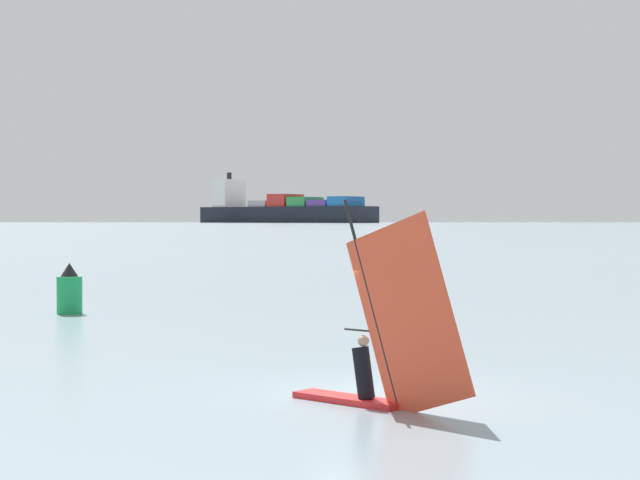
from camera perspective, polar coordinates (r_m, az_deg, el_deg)
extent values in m
plane|color=gray|center=(21.60, 2.92, -8.11)|extent=(4000.00, 4000.00, 0.00)
cube|color=red|center=(20.54, 1.54, -8.42)|extent=(2.20, 1.95, 0.12)
cylinder|color=black|center=(19.98, 2.71, -3.17)|extent=(1.05, 0.87, 3.72)
cube|color=#E54C2D|center=(19.48, 4.68, -4.04)|extent=(2.25, 1.85, 3.79)
cylinder|color=black|center=(19.84, 3.42, -4.90)|extent=(1.48, 1.22, 0.04)
cylinder|color=black|center=(20.24, 2.31, -7.02)|extent=(0.57, 0.55, 1.00)
sphere|color=tan|center=(20.16, 2.31, -5.34)|extent=(0.22, 0.22, 0.22)
cube|color=black|center=(888.26, -1.77, 1.34)|extent=(151.45, 110.20, 13.14)
cube|color=silver|center=(924.58, -4.82, 2.47)|extent=(26.94, 31.97, 23.64)
cylinder|color=black|center=(925.04, -4.82, 3.39)|extent=(4.00, 4.00, 6.00)
cube|color=#99999E|center=(900.53, -2.86, 1.92)|extent=(30.07, 33.64, 5.20)
cube|color=red|center=(889.07, -1.84, 2.10)|extent=(30.07, 33.64, 10.40)
cube|color=#2D8C47|center=(877.83, -0.79, 2.03)|extent=(30.07, 33.64, 7.80)
cube|color=#59388C|center=(866.89, 0.28, 1.96)|extent=(30.07, 33.64, 5.20)
cube|color=#1E66AD|center=(856.30, 1.38, 2.05)|extent=(30.07, 33.64, 7.80)
cube|color=#60665B|center=(1636.50, -5.45, 1.43)|extent=(1372.81, 457.51, 23.51)
cylinder|color=#19994C|center=(40.35, -13.11, -2.86)|extent=(0.92, 0.92, 1.36)
cone|color=black|center=(40.30, -13.11, -1.54)|extent=(0.64, 0.64, 0.50)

